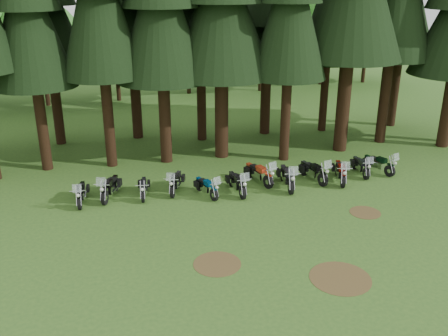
{
  "coord_description": "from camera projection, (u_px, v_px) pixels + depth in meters",
  "views": [
    {
      "loc": [
        -6.74,
        -17.53,
        10.02
      ],
      "look_at": [
        -0.93,
        5.0,
        1.0
      ],
      "focal_mm": 40.0,
      "sensor_mm": 36.0,
      "label": 1
    }
  ],
  "objects": [
    {
      "name": "pine_back_4",
      "position": [
        268.0,
        6.0,
        30.94
      ],
      "size": [
        4.94,
        4.94,
        13.78
      ],
      "color": "black",
      "rests_on": "ground"
    },
    {
      "name": "motorcycle_10",
      "position": [
        361.0,
        166.0,
        26.69
      ],
      "size": [
        0.52,
        2.16,
        1.35
      ],
      "rotation": [
        0.0,
        0.0,
        -0.11
      ],
      "color": "black",
      "rests_on": "ground"
    },
    {
      "name": "decid_6",
      "position": [
        328.0,
        30.0,
        46.98
      ],
      "size": [
        7.06,
        6.86,
        8.82
      ],
      "color": "black",
      "rests_on": "ground"
    },
    {
      "name": "decid_2",
      "position": [
        44.0,
        44.0,
        39.17
      ],
      "size": [
        6.72,
        6.53,
        8.4
      ],
      "color": "black",
      "rests_on": "ground"
    },
    {
      "name": "motorcycle_2",
      "position": [
        144.0,
        188.0,
        24.05
      ],
      "size": [
        0.41,
        1.99,
        0.81
      ],
      "rotation": [
        0.0,
        0.0,
        -0.14
      ],
      "color": "black",
      "rests_on": "ground"
    },
    {
      "name": "motorcycle_8",
      "position": [
        313.0,
        172.0,
        25.84
      ],
      "size": [
        0.8,
        2.35,
        1.48
      ],
      "rotation": [
        0.0,
        0.0,
        0.22
      ],
      "color": "black",
      "rests_on": "ground"
    },
    {
      "name": "decid_5",
      "position": [
        267.0,
        21.0,
        43.91
      ],
      "size": [
        8.45,
        8.21,
        10.56
      ],
      "color": "black",
      "rests_on": "ground"
    },
    {
      "name": "dirt_patch_1",
      "position": [
        365.0,
        212.0,
        22.52
      ],
      "size": [
        1.4,
        1.4,
        0.01
      ],
      "primitive_type": "cylinder",
      "color": "#4C3D1E",
      "rests_on": "ground"
    },
    {
      "name": "dirt_patch_0",
      "position": [
        217.0,
        264.0,
        18.52
      ],
      "size": [
        1.8,
        1.8,
        0.01
      ],
      "primitive_type": "cylinder",
      "color": "#4C3D1E",
      "rests_on": "ground"
    },
    {
      "name": "motorcycle_1",
      "position": [
        110.0,
        188.0,
        23.88
      ],
      "size": [
        1.1,
        2.29,
        1.48
      ],
      "rotation": [
        0.0,
        0.0,
        -0.36
      ],
      "color": "black",
      "rests_on": "ground"
    },
    {
      "name": "decid_3",
      "position": [
        119.0,
        47.0,
        40.98
      ],
      "size": [
        6.12,
        5.95,
        7.65
      ],
      "color": "black",
      "rests_on": "ground"
    },
    {
      "name": "motorcycle_3",
      "position": [
        176.0,
        183.0,
        24.57
      ],
      "size": [
        1.05,
        2.16,
        1.39
      ],
      "rotation": [
        0.0,
        0.0,
        -0.37
      ],
      "color": "black",
      "rests_on": "ground"
    },
    {
      "name": "motorcycle_6",
      "position": [
        259.0,
        174.0,
        25.54
      ],
      "size": [
        1.01,
        2.36,
        1.51
      ],
      "rotation": [
        0.0,
        0.0,
        0.31
      ],
      "color": "black",
      "rests_on": "ground"
    },
    {
      "name": "motorcycle_7",
      "position": [
        287.0,
        178.0,
        25.02
      ],
      "size": [
        0.65,
        2.5,
        1.57
      ],
      "rotation": [
        0.0,
        0.0,
        -0.14
      ],
      "color": "black",
      "rests_on": "ground"
    },
    {
      "name": "decid_4",
      "position": [
        191.0,
        44.0,
        43.58
      ],
      "size": [
        5.93,
        5.76,
        7.41
      ],
      "color": "black",
      "rests_on": "ground"
    },
    {
      "name": "motorcycle_5",
      "position": [
        237.0,
        184.0,
        24.41
      ],
      "size": [
        0.48,
        2.31,
        1.45
      ],
      "rotation": [
        0.0,
        0.0,
        0.07
      ],
      "color": "black",
      "rests_on": "ground"
    },
    {
      "name": "motorcycle_11",
      "position": [
        379.0,
        164.0,
        26.96
      ],
      "size": [
        1.0,
        2.16,
        1.39
      ],
      "rotation": [
        0.0,
        0.0,
        0.35
      ],
      "color": "black",
      "rests_on": "ground"
    },
    {
      "name": "dirt_patch_2",
      "position": [
        340.0,
        278.0,
        17.64
      ],
      "size": [
        2.2,
        2.2,
        0.01
      ],
      "primitive_type": "cylinder",
      "color": "#4C3D1E",
      "rests_on": "ground"
    },
    {
      "name": "motorcycle_9",
      "position": [
        340.0,
        172.0,
        25.76
      ],
      "size": [
        1.0,
        2.36,
        1.5
      ],
      "rotation": [
        0.0,
        0.0,
        -0.3
      ],
      "color": "black",
      "rests_on": "ground"
    },
    {
      "name": "decid_7",
      "position": [
        374.0,
        18.0,
        47.52
      ],
      "size": [
        8.44,
        8.2,
        10.55
      ],
      "color": "black",
      "rests_on": "ground"
    },
    {
      "name": "motorcycle_4",
      "position": [
        206.0,
        187.0,
        24.1
      ],
      "size": [
        0.88,
        2.03,
        1.3
      ],
      "rotation": [
        0.0,
        0.0,
        0.32
      ],
      "color": "black",
      "rests_on": "ground"
    },
    {
      "name": "motorcycle_0",
      "position": [
        81.0,
        194.0,
        23.35
      ],
      "size": [
        0.5,
        2.17,
        1.36
      ],
      "rotation": [
        0.0,
        0.0,
        -0.1
      ],
      "color": "black",
      "rests_on": "ground"
    },
    {
      "name": "ground",
      "position": [
        275.0,
        230.0,
        21.02
      ],
      "size": [
        120.0,
        120.0,
        0.0
      ],
      "primitive_type": "plane",
      "color": "#30561F",
      "rests_on": "ground"
    }
  ]
}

